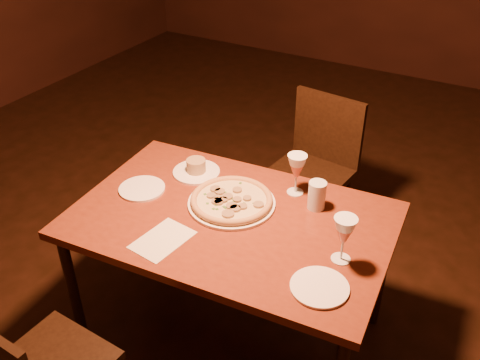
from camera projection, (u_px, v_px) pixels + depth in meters
The scene contains 11 objects.
floor at pixel (243, 307), 2.71m from camera, with size 7.00×7.00×0.00m, color black.
dining_table at pixel (231, 229), 2.23m from camera, with size 1.35×0.92×0.69m.
chair_far at pixel (315, 165), 2.95m from camera, with size 0.46×0.46×0.85m.
pizza_plate at pixel (232, 200), 2.26m from camera, with size 0.37×0.37×0.04m.
ramekin_saucer at pixel (196, 169), 2.47m from camera, with size 0.22×0.22×0.07m.
wine_glass_far at pixel (296, 174), 2.29m from camera, with size 0.09×0.09×0.19m, color #C66452, non-canonical shape.
wine_glass_right at pixel (343, 239), 1.92m from camera, with size 0.09×0.09×0.19m, color #C66452, non-canonical shape.
water_tumbler at pixel (317, 195), 2.22m from camera, with size 0.07×0.07×0.12m, color silver.
side_plate_left at pixel (142, 189), 2.36m from camera, with size 0.20×0.20×0.01m, color white.
side_plate_near at pixel (320, 287), 1.85m from camera, with size 0.21×0.21×0.01m, color white.
menu_card at pixel (163, 240), 2.07m from camera, with size 0.16×0.23×0.00m, color silver.
Camera 1 is at (0.93, -1.68, 2.02)m, focal length 40.00 mm.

